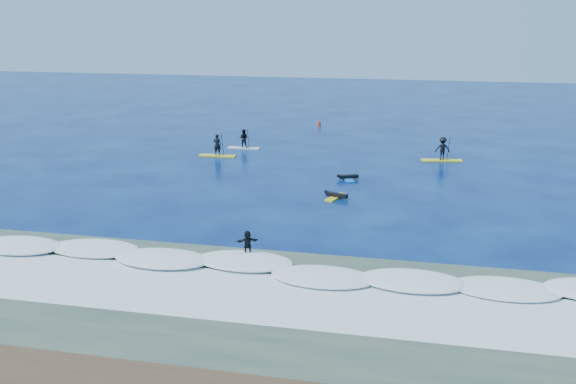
% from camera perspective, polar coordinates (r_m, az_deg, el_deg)
% --- Properties ---
extents(ground, '(160.00, 160.00, 0.00)m').
position_cam_1_polar(ground, '(40.20, -1.49, -1.28)').
color(ground, '#030E47').
rests_on(ground, ground).
extents(shallow_water, '(90.00, 13.00, 0.01)m').
position_cam_1_polar(shallow_water, '(27.69, -8.47, -9.58)').
color(shallow_water, '#324538').
rests_on(shallow_water, ground).
extents(breaking_wave, '(40.00, 6.00, 0.30)m').
position_cam_1_polar(breaking_wave, '(31.14, -5.89, -6.55)').
color(breaking_wave, white).
rests_on(breaking_wave, ground).
extents(whitewater, '(34.00, 5.00, 0.02)m').
position_cam_1_polar(whitewater, '(28.54, -7.76, -8.76)').
color(whitewater, silver).
rests_on(whitewater, ground).
extents(sup_paddler_left, '(3.14, 0.84, 2.19)m').
position_cam_1_polar(sup_paddler_left, '(54.29, -6.30, 3.88)').
color(sup_paddler_left, yellow).
rests_on(sup_paddler_left, ground).
extents(sup_paddler_center, '(2.86, 0.75, 2.00)m').
position_cam_1_polar(sup_paddler_center, '(57.19, -3.96, 4.61)').
color(sup_paddler_center, silver).
rests_on(sup_paddler_center, ground).
extents(sup_paddler_right, '(3.36, 1.38, 2.29)m').
position_cam_1_polar(sup_paddler_right, '(53.71, 13.56, 3.63)').
color(sup_paddler_right, yellow).
rests_on(sup_paddler_right, ground).
extents(prone_paddler_near, '(1.64, 2.17, 0.44)m').
position_cam_1_polar(prone_paddler_near, '(42.04, 4.26, -0.33)').
color(prone_paddler_near, yellow).
rests_on(prone_paddler_near, ground).
extents(prone_paddler_far, '(1.56, 2.08, 0.43)m').
position_cam_1_polar(prone_paddler_far, '(46.77, 5.31, 1.30)').
color(prone_paddler_far, '#1A78C3').
rests_on(prone_paddler_far, ground).
extents(wave_surfer, '(1.82, 1.20, 1.29)m').
position_cam_1_polar(wave_surfer, '(31.66, -3.61, -4.66)').
color(wave_surfer, white).
rests_on(wave_surfer, breaking_wave).
extents(marker_buoy, '(0.31, 0.31, 0.75)m').
position_cam_1_polar(marker_buoy, '(68.27, 2.80, 6.09)').
color(marker_buoy, red).
rests_on(marker_buoy, ground).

